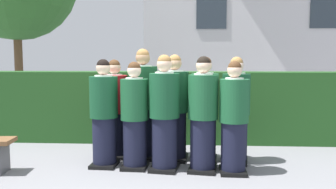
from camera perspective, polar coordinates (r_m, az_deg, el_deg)
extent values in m
plane|color=slate|center=(5.20, -0.17, -11.88)|extent=(60.00, 60.00, 0.00)
cylinder|color=black|center=(5.34, -10.18, -7.47)|extent=(0.35, 0.35, 0.72)
cube|color=black|center=(5.43, -10.12, -10.94)|extent=(0.39, 0.47, 0.05)
cylinder|color=#144728|center=(5.23, -10.30, -0.41)|extent=(0.41, 0.41, 0.60)
cylinder|color=white|center=(5.21, -10.36, 2.92)|extent=(0.25, 0.25, 0.03)
cube|color=#236038|center=(5.41, -9.73, 1.06)|extent=(0.04, 0.01, 0.26)
sphere|color=beige|center=(5.21, -10.38, 4.20)|extent=(0.20, 0.20, 0.20)
sphere|color=black|center=(5.21, -10.39, 4.60)|extent=(0.19, 0.19, 0.19)
cylinder|color=black|center=(5.19, -5.35, -7.88)|extent=(0.34, 0.34, 0.71)
cube|color=black|center=(5.28, -5.31, -11.35)|extent=(0.38, 0.46, 0.05)
cylinder|color=#19512D|center=(5.08, -5.41, -0.79)|extent=(0.40, 0.40, 0.58)
cylinder|color=white|center=(5.06, -5.44, 2.55)|extent=(0.25, 0.25, 0.03)
cube|color=gold|center=(5.25, -5.00, 0.70)|extent=(0.04, 0.01, 0.26)
sphere|color=beige|center=(5.05, -5.45, 3.85)|extent=(0.20, 0.20, 0.20)
sphere|color=#472D19|center=(5.05, -5.46, 4.25)|extent=(0.18, 0.18, 0.18)
cube|color=white|center=(5.34, -4.84, -1.42)|extent=(0.15, 0.02, 0.20)
cylinder|color=black|center=(5.08, -0.58, -7.89)|extent=(0.36, 0.36, 0.75)
cube|color=black|center=(5.17, -0.58, -11.68)|extent=(0.44, 0.52, 0.05)
cylinder|color=#144728|center=(4.97, -0.59, -0.16)|extent=(0.43, 0.43, 0.62)
cylinder|color=white|center=(4.94, -0.59, 3.48)|extent=(0.26, 0.26, 0.03)
cube|color=gold|center=(5.15, -0.11, 1.43)|extent=(0.04, 0.02, 0.27)
sphere|color=beige|center=(4.94, -0.59, 4.89)|extent=(0.21, 0.21, 0.21)
sphere|color=olive|center=(4.94, -0.60, 5.32)|extent=(0.20, 0.20, 0.20)
cylinder|color=black|center=(5.06, 5.61, -8.04)|extent=(0.35, 0.35, 0.74)
cube|color=black|center=(5.15, 5.57, -11.78)|extent=(0.44, 0.51, 0.05)
cylinder|color=#19512D|center=(4.94, 5.68, -0.39)|extent=(0.42, 0.42, 0.61)
cylinder|color=white|center=(4.92, 5.72, 3.22)|extent=(0.26, 0.26, 0.03)
cube|color=#236038|center=(5.13, 5.93, 1.20)|extent=(0.04, 0.02, 0.27)
sphere|color=beige|center=(4.92, 5.73, 4.61)|extent=(0.21, 0.21, 0.21)
sphere|color=black|center=(4.92, 5.73, 5.04)|extent=(0.19, 0.19, 0.19)
cube|color=white|center=(5.22, 5.99, -1.09)|extent=(0.15, 0.03, 0.20)
cylinder|color=black|center=(5.02, 10.44, -8.38)|extent=(0.34, 0.34, 0.71)
cube|color=black|center=(5.11, 10.38, -11.98)|extent=(0.37, 0.45, 0.05)
cylinder|color=#19512D|center=(4.91, 10.57, -1.00)|extent=(0.40, 0.40, 0.59)
cylinder|color=white|center=(4.88, 10.64, 2.49)|extent=(0.25, 0.25, 0.03)
cube|color=#236038|center=(5.09, 10.39, 0.56)|extent=(0.04, 0.01, 0.26)
sphere|color=beige|center=(4.88, 10.66, 3.84)|extent=(0.20, 0.20, 0.20)
sphere|color=#472D19|center=(4.88, 10.67, 4.25)|extent=(0.18, 0.18, 0.18)
cube|color=white|center=(5.18, 10.28, -1.64)|extent=(0.15, 0.01, 0.20)
cylinder|color=black|center=(5.81, -8.48, -6.41)|extent=(0.35, 0.35, 0.72)
cube|color=black|center=(5.88, -8.43, -9.61)|extent=(0.38, 0.47, 0.05)
cylinder|color=#AD191E|center=(5.71, -8.57, 0.08)|extent=(0.41, 0.41, 0.60)
cylinder|color=white|center=(5.69, -8.61, 3.12)|extent=(0.25, 0.25, 0.03)
cube|color=#236038|center=(5.88, -8.11, 1.41)|extent=(0.04, 0.01, 0.26)
sphere|color=beige|center=(5.68, -8.63, 4.29)|extent=(0.20, 0.20, 0.20)
sphere|color=#472D19|center=(5.68, -8.64, 4.65)|extent=(0.19, 0.19, 0.19)
cylinder|color=black|center=(5.71, -3.99, -6.17)|extent=(0.38, 0.38, 0.80)
cube|color=black|center=(5.80, -3.97, -9.80)|extent=(0.45, 0.53, 0.05)
cylinder|color=#19512D|center=(5.61, -4.04, 1.16)|extent=(0.45, 0.45, 0.66)
cylinder|color=white|center=(5.59, -4.06, 4.59)|extent=(0.28, 0.28, 0.03)
cube|color=navy|center=(5.81, -3.57, 2.62)|extent=(0.04, 0.02, 0.29)
sphere|color=tan|center=(5.59, -4.07, 5.90)|extent=(0.23, 0.23, 0.23)
sphere|color=olive|center=(5.59, -4.08, 6.30)|extent=(0.21, 0.21, 0.21)
cube|color=white|center=(5.89, -3.41, 0.41)|extent=(0.15, 0.02, 0.20)
cylinder|color=black|center=(5.59, 1.07, -6.64)|extent=(0.36, 0.36, 0.76)
cube|color=black|center=(5.67, 1.06, -10.13)|extent=(0.42, 0.50, 0.05)
cylinder|color=#144728|center=(5.48, 1.08, 0.44)|extent=(0.43, 0.43, 0.63)
cylinder|color=white|center=(5.46, 1.09, 3.76)|extent=(0.27, 0.27, 0.03)
cube|color=#236038|center=(5.67, 1.33, 1.88)|extent=(0.04, 0.01, 0.28)
sphere|color=tan|center=(5.46, 1.09, 5.04)|extent=(0.21, 0.21, 0.21)
sphere|color=olive|center=(5.46, 1.09, 5.43)|extent=(0.20, 0.20, 0.20)
cube|color=white|center=(5.76, 1.41, -0.25)|extent=(0.15, 0.02, 0.20)
cylinder|color=black|center=(5.57, 5.88, -6.78)|extent=(0.35, 0.35, 0.74)
cube|color=black|center=(5.65, 5.84, -10.21)|extent=(0.42, 0.50, 0.05)
cylinder|color=#1E5B33|center=(5.46, 5.95, 0.17)|extent=(0.42, 0.42, 0.61)
cylinder|color=white|center=(5.44, 5.98, 3.44)|extent=(0.26, 0.26, 0.03)
cube|color=#236038|center=(5.65, 6.09, 1.59)|extent=(0.04, 0.02, 0.27)
sphere|color=beige|center=(5.44, 5.99, 4.70)|extent=(0.21, 0.21, 0.21)
sphere|color=#472D19|center=(5.44, 6.00, 5.08)|extent=(0.19, 0.19, 0.19)
cube|color=white|center=(5.74, 6.11, -0.50)|extent=(0.15, 0.02, 0.20)
cylinder|color=black|center=(5.54, 10.77, -6.93)|extent=(0.35, 0.35, 0.74)
cube|color=black|center=(5.62, 10.70, -10.37)|extent=(0.44, 0.52, 0.05)
cylinder|color=#144728|center=(5.43, 10.89, 0.05)|extent=(0.42, 0.42, 0.61)
cylinder|color=white|center=(5.41, 10.95, 3.32)|extent=(0.26, 0.26, 0.03)
cube|color=#236038|center=(5.62, 10.99, 1.48)|extent=(0.04, 0.02, 0.27)
sphere|color=beige|center=(5.41, 10.98, 4.59)|extent=(0.21, 0.21, 0.21)
sphere|color=olive|center=(5.41, 10.98, 4.98)|extent=(0.19, 0.19, 0.19)
cube|color=#214C1E|center=(6.83, 0.74, -1.94)|extent=(8.16, 0.70, 1.34)
cube|color=silver|center=(12.87, 14.02, 9.38)|extent=(7.46, 3.48, 4.92)
cube|color=#2D3842|center=(10.99, 6.99, 13.30)|extent=(0.90, 0.04, 1.10)
cube|color=#2D3842|center=(11.68, 24.05, 12.40)|extent=(0.90, 0.04, 1.10)
cylinder|color=brown|center=(11.53, -22.81, 2.96)|extent=(0.24, 0.24, 2.26)
cube|color=#4C4C51|center=(5.47, -25.10, -9.23)|extent=(0.11, 0.33, 0.42)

